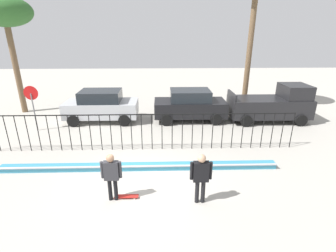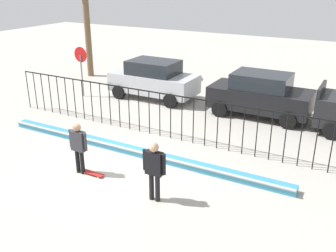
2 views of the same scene
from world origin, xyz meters
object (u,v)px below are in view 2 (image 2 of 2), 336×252
Objects in this scene: parked_car_silver at (154,79)px; parked_car_black at (260,94)px; skateboard at (93,173)px; stop_sign at (81,65)px; skateboarder at (78,144)px; camera_operator at (154,166)px.

parked_car_silver is 1.00× the size of parked_car_black.
stop_sign is at bearing 111.61° from skateboard.
skateboarder is at bearing -50.09° from stop_sign.
skateboarder reaches higher than skateboard.
skateboard is at bearing -47.68° from stop_sign.
skateboarder is 8.29m from stop_sign.
stop_sign reaches higher than parked_car_black.
camera_operator is at bearing -27.35° from skateboard.
parked_car_silver is 5.36m from parked_car_black.
camera_operator is 0.69× the size of stop_sign.
camera_operator reaches higher than skateboarder.
parked_car_black is at bearing 9.53° from stop_sign.
parked_car_silver is (-4.81, 8.01, -0.06)m from camera_operator.
parked_car_black is 1.72× the size of stop_sign.
skateboarder is at bearing 168.66° from skateboard.
skateboarder is 8.05m from parked_car_silver.
parked_car_silver reaches higher than camera_operator.
stop_sign is at bearing -154.67° from parked_car_silver.
skateboarder is 2.07× the size of skateboard.
skateboard is 0.19× the size of parked_car_black.
stop_sign reaches higher than skateboarder.
skateboard is at bearing -18.14° from skateboarder.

